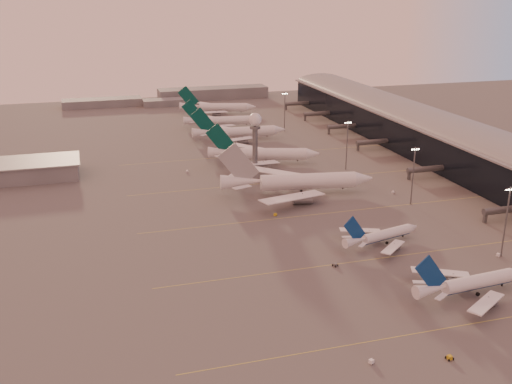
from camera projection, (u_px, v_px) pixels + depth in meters
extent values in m
plane|color=#5A5758|center=(346.00, 278.00, 189.96)|extent=(700.00, 700.00, 0.00)
cube|color=gold|center=(498.00, 319.00, 166.18)|extent=(180.00, 0.25, 0.02)
cube|color=gold|center=(413.00, 254.00, 207.03)|extent=(180.00, 0.25, 0.02)
cube|color=gold|center=(357.00, 210.00, 247.89)|extent=(180.00, 0.25, 0.02)
cube|color=gold|center=(316.00, 179.00, 288.74)|extent=(180.00, 0.25, 0.02)
cube|color=gold|center=(283.00, 153.00, 334.13)|extent=(180.00, 0.25, 0.02)
cube|color=black|center=(447.00, 144.00, 315.71)|extent=(36.00, 360.00, 18.00)
cylinder|color=slate|center=(449.00, 128.00, 312.80)|extent=(10.08, 360.00, 10.08)
cube|color=slate|center=(449.00, 127.00, 312.73)|extent=(40.00, 362.00, 0.80)
cylinder|color=#56595E|center=(508.00, 209.00, 235.79)|extent=(22.00, 2.80, 2.80)
cube|color=#56595E|center=(485.00, 217.00, 233.86)|extent=(1.20, 1.20, 4.40)
cylinder|color=#56595E|center=(428.00, 169.00, 288.44)|extent=(22.00, 2.80, 2.80)
cube|color=#56595E|center=(409.00, 175.00, 286.52)|extent=(1.20, 1.20, 4.40)
cylinder|color=#56595E|center=(374.00, 142.00, 339.28)|extent=(22.00, 2.80, 2.80)
cube|color=#56595E|center=(358.00, 147.00, 337.36)|extent=(1.20, 1.20, 4.40)
cylinder|color=#56595E|center=(344.00, 126.00, 377.41)|extent=(22.00, 2.80, 2.80)
cube|color=#56595E|center=(329.00, 131.00, 375.49)|extent=(1.20, 1.20, 4.40)
cylinder|color=#56595E|center=(319.00, 113.00, 415.54)|extent=(22.00, 2.80, 2.80)
cube|color=#56595E|center=(305.00, 118.00, 413.62)|extent=(1.20, 1.20, 4.40)
cylinder|color=#56595E|center=(299.00, 103.00, 451.86)|extent=(22.00, 2.80, 2.80)
cube|color=#56595E|center=(286.00, 107.00, 449.94)|extent=(1.20, 1.20, 4.40)
cylinder|color=#56595E|center=(255.00, 150.00, 296.68)|extent=(2.60, 2.60, 22.00)
cylinder|color=#56595E|center=(255.00, 127.00, 292.96)|extent=(5.20, 5.20, 1.20)
sphere|color=white|center=(255.00, 119.00, 291.69)|extent=(6.40, 6.40, 6.40)
cylinder|color=#56595E|center=(255.00, 112.00, 290.50)|extent=(0.16, 0.16, 2.00)
cylinder|color=#56595E|center=(506.00, 222.00, 201.38)|extent=(0.56, 0.56, 25.00)
cube|color=#56595E|center=(511.00, 188.00, 197.50)|extent=(3.60, 0.25, 0.25)
sphere|color=#FFEABF|center=(507.00, 190.00, 197.23)|extent=(0.56, 0.56, 0.56)
sphere|color=#FFEABF|center=(509.00, 190.00, 197.49)|extent=(0.56, 0.56, 0.56)
sphere|color=#FFEABF|center=(512.00, 189.00, 197.76)|extent=(0.56, 0.56, 0.56)
cylinder|color=#56595E|center=(413.00, 176.00, 250.51)|extent=(0.56, 0.56, 25.00)
cube|color=#56595E|center=(415.00, 148.00, 246.63)|extent=(3.60, 0.25, 0.25)
sphere|color=#FFEABF|center=(412.00, 150.00, 246.36)|extent=(0.56, 0.56, 0.56)
sphere|color=#FFEABF|center=(414.00, 149.00, 246.62)|extent=(0.56, 0.56, 0.56)
sphere|color=#FFEABF|center=(416.00, 149.00, 246.89)|extent=(0.56, 0.56, 0.56)
sphere|color=#FFEABF|center=(419.00, 149.00, 247.16)|extent=(0.56, 0.56, 0.56)
cylinder|color=#56595E|center=(347.00, 146.00, 299.11)|extent=(0.56, 0.56, 25.00)
cube|color=#56595E|center=(348.00, 122.00, 295.23)|extent=(3.60, 0.25, 0.25)
sphere|color=#FFEABF|center=(345.00, 123.00, 294.96)|extent=(0.56, 0.56, 0.56)
sphere|color=#FFEABF|center=(347.00, 123.00, 295.22)|extent=(0.56, 0.56, 0.56)
sphere|color=#FFEABF|center=(349.00, 123.00, 295.49)|extent=(0.56, 0.56, 0.56)
sphere|color=#FFEABF|center=(351.00, 123.00, 295.76)|extent=(0.56, 0.56, 0.56)
cylinder|color=#56595E|center=(285.00, 112.00, 380.28)|extent=(0.56, 0.56, 25.00)
cube|color=#56595E|center=(285.00, 93.00, 376.40)|extent=(3.60, 0.25, 0.25)
sphere|color=#FFEABF|center=(283.00, 94.00, 376.13)|extent=(0.56, 0.56, 0.56)
sphere|color=#FFEABF|center=(284.00, 94.00, 376.40)|extent=(0.56, 0.56, 0.56)
sphere|color=#FFEABF|center=(286.00, 94.00, 376.66)|extent=(0.56, 0.56, 0.56)
sphere|color=#FFEABF|center=(287.00, 94.00, 376.93)|extent=(0.56, 0.56, 0.56)
cube|color=slate|center=(102.00, 103.00, 463.51)|extent=(60.00, 18.00, 6.00)
cube|color=slate|center=(213.00, 93.00, 496.10)|extent=(90.00, 20.00, 9.00)
cube|color=slate|center=(169.00, 102.00, 467.92)|extent=(40.00, 15.00, 5.00)
cylinder|color=white|center=(478.00, 283.00, 179.39)|extent=(24.72, 6.17, 4.16)
cylinder|color=navy|center=(478.00, 286.00, 179.70)|extent=(24.14, 4.97, 3.00)
cone|color=white|center=(430.00, 291.00, 173.31)|extent=(10.57, 5.00, 4.16)
cube|color=white|center=(486.00, 305.00, 168.54)|extent=(17.10, 13.02, 1.31)
cylinder|color=slate|center=(488.00, 305.00, 172.31)|extent=(4.94, 3.09, 2.71)
cube|color=slate|center=(488.00, 301.00, 171.93)|extent=(0.35, 0.30, 1.67)
cube|color=white|center=(440.00, 274.00, 186.63)|extent=(17.88, 10.75, 1.31)
cylinder|color=slate|center=(452.00, 281.00, 186.12)|extent=(4.94, 3.09, 2.71)
cube|color=slate|center=(453.00, 278.00, 185.74)|extent=(0.35, 0.30, 1.67)
cube|color=navy|center=(431.00, 276.00, 171.47)|extent=(11.42, 1.33, 12.41)
cube|color=white|center=(441.00, 299.00, 169.11)|extent=(4.98, 3.95, 0.27)
cube|color=white|center=(421.00, 284.00, 177.47)|extent=(5.06, 3.37, 0.27)
cylinder|color=black|center=(502.00, 286.00, 183.48)|extent=(0.55, 0.55, 1.10)
cylinder|color=black|center=(467.00, 289.00, 181.75)|extent=(1.25, 0.65, 1.21)
cylinder|color=black|center=(478.00, 296.00, 177.50)|extent=(1.25, 0.65, 1.21)
cylinder|color=white|center=(387.00, 235.00, 215.30)|extent=(21.08, 8.44, 3.55)
cylinder|color=navy|center=(387.00, 237.00, 215.56)|extent=(20.44, 7.38, 2.55)
cone|color=white|center=(412.00, 229.00, 221.23)|extent=(4.77, 4.41, 3.55)
cone|color=white|center=(355.00, 242.00, 208.11)|extent=(9.34, 5.54, 3.55)
cube|color=white|center=(393.00, 248.00, 205.93)|extent=(13.56, 12.66, 1.12)
cylinder|color=slate|center=(394.00, 249.00, 209.35)|extent=(4.47, 3.21, 2.31)
cube|color=slate|center=(394.00, 246.00, 209.03)|extent=(0.33, 0.29, 1.42)
cube|color=white|center=(360.00, 231.00, 220.20)|extent=(15.47, 7.06, 1.12)
cylinder|color=slate|center=(369.00, 236.00, 220.25)|extent=(4.47, 3.21, 2.31)
cube|color=slate|center=(369.00, 234.00, 219.93)|extent=(0.33, 0.29, 1.42)
cube|color=navy|center=(354.00, 231.00, 206.48)|extent=(9.53, 2.65, 10.57)
cube|color=white|center=(362.00, 246.00, 204.80)|extent=(4.07, 3.75, 0.23)
cube|color=white|center=(348.00, 238.00, 211.39)|extent=(4.26, 2.33, 0.23)
cylinder|color=black|center=(403.00, 237.00, 219.86)|extent=(0.47, 0.47, 0.93)
cylinder|color=black|center=(379.00, 240.00, 216.95)|extent=(1.11, 0.70, 1.03)
cylinder|color=black|center=(387.00, 244.00, 213.59)|extent=(1.11, 0.70, 1.03)
cylinder|color=white|center=(308.00, 184.00, 266.37)|extent=(42.94, 13.20, 6.63)
cylinder|color=white|center=(308.00, 187.00, 266.85)|extent=(41.81, 11.24, 4.77)
cone|color=white|center=(363.00, 181.00, 269.43)|extent=(9.15, 7.83, 6.63)
cone|color=white|center=(241.00, 185.00, 262.46)|extent=(18.61, 9.34, 6.63)
cube|color=white|center=(292.00, 200.00, 248.94)|extent=(31.09, 16.57, 1.97)
cylinder|color=slate|center=(302.00, 203.00, 254.34)|extent=(8.79, 5.54, 4.31)
cube|color=slate|center=(302.00, 199.00, 253.85)|extent=(0.36, 0.31, 2.65)
cube|color=white|center=(279.00, 175.00, 282.05)|extent=(28.56, 23.97, 1.97)
cylinder|color=slate|center=(291.00, 183.00, 279.62)|extent=(8.79, 5.54, 4.31)
cube|color=slate|center=(291.00, 180.00, 279.13)|extent=(0.36, 0.31, 2.65)
cube|color=#93959A|center=(239.00, 168.00, 259.82)|extent=(18.21, 3.25, 19.67)
cube|color=white|center=(242.00, 190.00, 254.66)|extent=(8.75, 5.34, 0.27)
cube|color=white|center=(238.00, 179.00, 270.07)|extent=(8.49, 7.23, 0.27)
cylinder|color=black|center=(343.00, 191.00, 269.63)|extent=(0.53, 0.53, 1.07)
cylinder|color=black|center=(299.00, 191.00, 269.46)|extent=(1.25, 0.71, 1.18)
cylinder|color=black|center=(301.00, 194.00, 265.04)|extent=(1.25, 0.71, 1.18)
cylinder|color=white|center=(271.00, 156.00, 312.37)|extent=(36.20, 15.62, 5.81)
cylinder|color=white|center=(271.00, 158.00, 312.80)|extent=(35.06, 13.85, 4.18)
cone|color=white|center=(313.00, 156.00, 312.44)|extent=(8.31, 7.52, 5.81)
cone|color=white|center=(223.00, 155.00, 312.06)|extent=(16.12, 9.79, 5.81)
cube|color=white|center=(255.00, 166.00, 298.34)|extent=(26.83, 11.28, 1.72)
cylinder|color=slate|center=(263.00, 168.00, 302.52)|extent=(7.75, 5.57, 3.78)
cube|color=slate|center=(263.00, 166.00, 302.07)|extent=(0.36, 0.32, 2.32)
cube|color=white|center=(254.00, 150.00, 327.01)|extent=(22.97, 22.57, 1.72)
cylinder|color=slate|center=(263.00, 156.00, 324.41)|extent=(7.75, 5.57, 3.78)
cube|color=slate|center=(263.00, 154.00, 323.96)|extent=(0.36, 0.32, 2.32)
cube|color=#053E38|center=(221.00, 142.00, 309.82)|extent=(15.44, 4.79, 17.19)
cube|color=white|center=(221.00, 158.00, 305.42)|extent=(7.31, 3.76, 0.25)
cube|color=white|center=(223.00, 151.00, 318.61)|extent=(6.92, 6.62, 0.25)
cylinder|color=black|center=(297.00, 162.00, 313.58)|extent=(0.50, 0.50, 1.00)
cylinder|color=black|center=(266.00, 161.00, 315.60)|extent=(1.20, 0.79, 1.10)
cylinder|color=black|center=(266.00, 164.00, 311.43)|extent=(1.20, 0.79, 1.10)
cylinder|color=white|center=(246.00, 133.00, 361.38)|extent=(35.53, 7.85, 5.68)
cylinder|color=white|center=(246.00, 135.00, 361.80)|extent=(34.73, 6.21, 4.09)
cone|color=white|center=(279.00, 131.00, 365.80)|extent=(7.16, 6.09, 5.68)
cone|color=white|center=(205.00, 134.00, 355.90)|extent=(15.10, 6.58, 5.68)
cube|color=white|center=(236.00, 141.00, 346.20)|extent=(25.75, 15.99, 1.68)
cylinder|color=slate|center=(242.00, 143.00, 351.10)|extent=(7.04, 4.11, 3.70)
cube|color=slate|center=(242.00, 141.00, 350.66)|extent=(0.31, 0.26, 2.27)
cube|color=white|center=(227.00, 130.00, 373.56)|extent=(24.91, 18.44, 1.68)
cylinder|color=slate|center=(235.00, 135.00, 371.99)|extent=(7.04, 4.11, 3.70)
cube|color=slate|center=(235.00, 133.00, 371.55)|extent=(0.31, 0.26, 2.27)
cube|color=#053E38|center=(203.00, 123.00, 353.54)|extent=(15.63, 1.31, 16.82)
cube|color=white|center=(206.00, 137.00, 349.50)|extent=(7.28, 4.97, 0.25)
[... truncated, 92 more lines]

